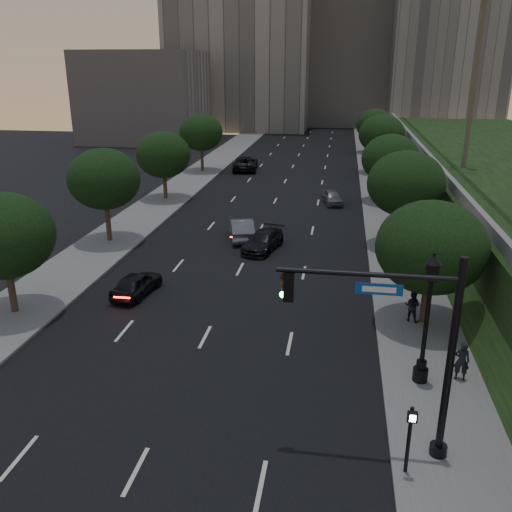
% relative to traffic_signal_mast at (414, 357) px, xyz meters
% --- Properties ---
extents(ground, '(160.00, 160.00, 0.00)m').
position_rel_traffic_signal_mast_xyz_m(ground, '(-8.43, 1.84, -3.67)').
color(ground, black).
rests_on(ground, ground).
extents(road_surface, '(16.00, 140.00, 0.02)m').
position_rel_traffic_signal_mast_xyz_m(road_surface, '(-8.43, 31.84, -3.66)').
color(road_surface, black).
rests_on(road_surface, ground).
extents(sidewalk_right, '(4.50, 140.00, 0.15)m').
position_rel_traffic_signal_mast_xyz_m(sidewalk_right, '(1.82, 31.84, -3.60)').
color(sidewalk_right, slate).
rests_on(sidewalk_right, ground).
extents(sidewalk_left, '(4.50, 140.00, 0.15)m').
position_rel_traffic_signal_mast_xyz_m(sidewalk_left, '(-18.68, 31.84, -3.60)').
color(sidewalk_left, slate).
rests_on(sidewalk_left, ground).
extents(parapet_wall, '(0.35, 90.00, 0.70)m').
position_rel_traffic_signal_mast_xyz_m(parapet_wall, '(5.07, 29.84, 0.68)').
color(parapet_wall, slate).
rests_on(parapet_wall, embankment).
extents(office_block_left, '(26.00, 20.00, 32.00)m').
position_rel_traffic_signal_mast_xyz_m(office_block_left, '(-22.43, 93.84, 12.33)').
color(office_block_left, gray).
rests_on(office_block_left, ground).
extents(office_block_mid, '(22.00, 18.00, 26.00)m').
position_rel_traffic_signal_mast_xyz_m(office_block_mid, '(-2.43, 103.84, 9.33)').
color(office_block_mid, '#A9A19B').
rests_on(office_block_mid, ground).
extents(office_block_right, '(20.00, 22.00, 36.00)m').
position_rel_traffic_signal_mast_xyz_m(office_block_right, '(15.57, 97.84, 14.33)').
color(office_block_right, gray).
rests_on(office_block_right, ground).
extents(office_block_filler, '(18.00, 16.00, 14.00)m').
position_rel_traffic_signal_mast_xyz_m(office_block_filler, '(-34.43, 71.84, 3.33)').
color(office_block_filler, '#A9A19B').
rests_on(office_block_filler, ground).
extents(tree_right_a, '(5.20, 5.20, 6.24)m').
position_rel_traffic_signal_mast_xyz_m(tree_right_a, '(1.87, 9.84, 0.35)').
color(tree_right_a, '#38281C').
rests_on(tree_right_a, ground).
extents(tree_right_b, '(5.20, 5.20, 6.74)m').
position_rel_traffic_signal_mast_xyz_m(tree_right_b, '(1.87, 21.84, 0.84)').
color(tree_right_b, '#38281C').
rests_on(tree_right_b, ground).
extents(tree_right_c, '(5.20, 5.20, 6.24)m').
position_rel_traffic_signal_mast_xyz_m(tree_right_c, '(1.87, 34.84, 0.35)').
color(tree_right_c, '#38281C').
rests_on(tree_right_c, ground).
extents(tree_right_d, '(5.20, 5.20, 6.74)m').
position_rel_traffic_signal_mast_xyz_m(tree_right_d, '(1.87, 48.84, 0.84)').
color(tree_right_d, '#38281C').
rests_on(tree_right_d, ground).
extents(tree_right_e, '(5.20, 5.20, 6.24)m').
position_rel_traffic_signal_mast_xyz_m(tree_right_e, '(1.87, 63.84, 0.35)').
color(tree_right_e, '#38281C').
rests_on(tree_right_e, ground).
extents(tree_left_a, '(5.00, 5.00, 6.34)m').
position_rel_traffic_signal_mast_xyz_m(tree_left_a, '(-18.73, 7.84, 0.53)').
color(tree_left_a, '#38281C').
rests_on(tree_left_a, ground).
extents(tree_left_b, '(5.00, 5.00, 6.71)m').
position_rel_traffic_signal_mast_xyz_m(tree_left_b, '(-18.73, 19.84, 0.90)').
color(tree_left_b, '#38281C').
rests_on(tree_left_b, ground).
extents(tree_left_c, '(5.00, 5.00, 6.34)m').
position_rel_traffic_signal_mast_xyz_m(tree_left_c, '(-18.73, 32.84, 0.53)').
color(tree_left_c, '#38281C').
rests_on(tree_left_c, ground).
extents(tree_left_d, '(5.00, 5.00, 6.71)m').
position_rel_traffic_signal_mast_xyz_m(tree_left_d, '(-18.73, 46.84, 0.90)').
color(tree_left_d, '#38281C').
rests_on(tree_left_d, ground).
extents(traffic_signal_mast, '(5.68, 0.56, 7.00)m').
position_rel_traffic_signal_mast_xyz_m(traffic_signal_mast, '(0.00, 0.00, 0.00)').
color(traffic_signal_mast, black).
rests_on(traffic_signal_mast, ground).
extents(street_lamp, '(0.64, 0.64, 5.62)m').
position_rel_traffic_signal_mast_xyz_m(street_lamp, '(1.06, 4.40, -1.04)').
color(street_lamp, black).
rests_on(street_lamp, ground).
extents(pedestrian_signal, '(0.30, 0.33, 2.50)m').
position_rel_traffic_signal_mast_xyz_m(pedestrian_signal, '(-0.03, -1.04, -2.11)').
color(pedestrian_signal, black).
rests_on(pedestrian_signal, ground).
extents(sedan_near_left, '(2.11, 4.05, 1.32)m').
position_rel_traffic_signal_mast_xyz_m(sedan_near_left, '(-13.38, 11.12, -3.01)').
color(sedan_near_left, black).
rests_on(sedan_near_left, ground).
extents(sedan_mid_left, '(2.74, 4.88, 1.52)m').
position_rel_traffic_signal_mast_xyz_m(sedan_mid_left, '(-9.46, 22.11, -2.91)').
color(sedan_mid_left, '#5B5C62').
rests_on(sedan_mid_left, ground).
extents(sedan_far_left, '(3.32, 6.16, 1.64)m').
position_rel_traffic_signal_mast_xyz_m(sedan_far_left, '(-13.84, 48.50, -2.85)').
color(sedan_far_left, black).
rests_on(sedan_far_left, ground).
extents(sedan_near_right, '(2.84, 4.82, 1.31)m').
position_rel_traffic_signal_mast_xyz_m(sedan_near_right, '(-7.55, 19.78, -3.02)').
color(sedan_near_right, black).
rests_on(sedan_near_right, ground).
extents(sedan_far_right, '(2.30, 3.98, 1.27)m').
position_rel_traffic_signal_mast_xyz_m(sedan_far_right, '(-3.15, 33.55, -3.04)').
color(sedan_far_right, '#5A5B62').
rests_on(sedan_far_right, ground).
extents(pedestrian_a, '(0.67, 0.50, 1.66)m').
position_rel_traffic_signal_mast_xyz_m(pedestrian_a, '(2.66, 4.76, -2.69)').
color(pedestrian_a, black).
rests_on(pedestrian_a, sidewalk_right).
extents(pedestrian_b, '(0.95, 0.87, 1.59)m').
position_rel_traffic_signal_mast_xyz_m(pedestrian_b, '(1.30, 9.86, -2.73)').
color(pedestrian_b, black).
rests_on(pedestrian_b, sidewalk_right).
extents(pedestrian_c, '(1.03, 0.69, 1.62)m').
position_rel_traffic_signal_mast_xyz_m(pedestrian_c, '(1.66, 14.24, -2.71)').
color(pedestrian_c, black).
rests_on(pedestrian_c, sidewalk_right).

